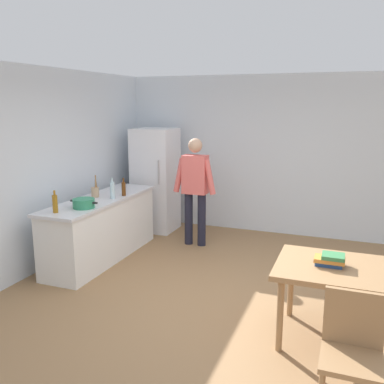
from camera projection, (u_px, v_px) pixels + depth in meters
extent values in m
plane|color=#936D47|center=(217.00, 304.00, 4.73)|extent=(14.00, 14.00, 0.00)
cube|color=silver|center=(271.00, 155.00, 7.20)|extent=(6.40, 0.12, 2.70)
cube|color=silver|center=(35.00, 171.00, 5.54)|extent=(0.12, 5.60, 2.70)
cube|color=white|center=(102.00, 230.00, 6.07)|extent=(0.60, 2.12, 0.86)
cube|color=silver|center=(100.00, 199.00, 5.98)|extent=(0.64, 2.20, 0.04)
cube|color=white|center=(156.00, 180.00, 7.40)|extent=(0.70, 0.64, 1.80)
cylinder|color=#B2B2B7|center=(158.00, 172.00, 6.97)|extent=(0.02, 0.02, 0.40)
cylinder|color=#1E1E2D|center=(189.00, 218.00, 6.71)|extent=(0.13, 0.13, 0.84)
cylinder|color=#1E1E2D|center=(202.00, 220.00, 6.63)|extent=(0.13, 0.13, 0.84)
cube|color=#E56660|center=(195.00, 174.00, 6.52)|extent=(0.38, 0.22, 0.60)
sphere|color=tan|center=(195.00, 145.00, 6.43)|extent=(0.22, 0.22, 0.22)
cylinder|color=#E56660|center=(179.00, 175.00, 6.57)|extent=(0.20, 0.09, 0.55)
cylinder|color=#E56660|center=(210.00, 177.00, 6.40)|extent=(0.20, 0.09, 0.55)
cube|color=#9E754C|center=(354.00, 271.00, 3.82)|extent=(1.40, 0.90, 0.05)
cylinder|color=#9E754C|center=(280.00, 315.00, 3.79)|extent=(0.06, 0.06, 0.70)
cylinder|color=#9E754C|center=(291.00, 284.00, 4.43)|extent=(0.06, 0.06, 0.70)
cylinder|color=#9E754C|center=(324.00, 371.00, 3.19)|extent=(0.04, 0.04, 0.45)
cylinder|color=#9E754C|center=(375.00, 382.00, 3.06)|extent=(0.04, 0.04, 0.45)
cube|color=#9E754C|center=(351.00, 361.00, 2.91)|extent=(0.42, 0.42, 0.04)
cube|color=#9E754C|center=(354.00, 318.00, 3.04)|extent=(0.42, 0.04, 0.42)
cylinder|color=#2D845B|center=(84.00, 203.00, 5.40)|extent=(0.28, 0.28, 0.12)
cube|color=black|center=(73.00, 201.00, 5.46)|extent=(0.06, 0.03, 0.02)
cube|color=black|center=(95.00, 203.00, 5.34)|extent=(0.06, 0.03, 0.02)
cylinder|color=tan|center=(95.00, 192.00, 6.04)|extent=(0.11, 0.11, 0.14)
cylinder|color=olive|center=(96.00, 183.00, 6.01)|extent=(0.02, 0.05, 0.22)
cylinder|color=olive|center=(95.00, 183.00, 5.99)|extent=(0.02, 0.04, 0.22)
cylinder|color=silver|center=(112.00, 190.00, 5.91)|extent=(0.07, 0.07, 0.24)
cylinder|color=silver|center=(112.00, 180.00, 5.88)|extent=(0.03, 0.03, 0.06)
cylinder|color=#996619|center=(55.00, 204.00, 5.16)|extent=(0.06, 0.06, 0.22)
cylinder|color=#996619|center=(54.00, 193.00, 5.13)|extent=(0.03, 0.03, 0.06)
cylinder|color=#5B3314|center=(124.00, 189.00, 6.11)|extent=(0.06, 0.06, 0.20)
cylinder|color=#5B3314|center=(123.00, 180.00, 6.09)|extent=(0.02, 0.02, 0.06)
cube|color=#284C8E|center=(329.00, 263.00, 3.89)|extent=(0.24, 0.16, 0.04)
cube|color=orange|center=(330.00, 260.00, 3.87)|extent=(0.27, 0.18, 0.04)
cube|color=#387A47|center=(333.00, 256.00, 3.85)|extent=(0.20, 0.18, 0.04)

